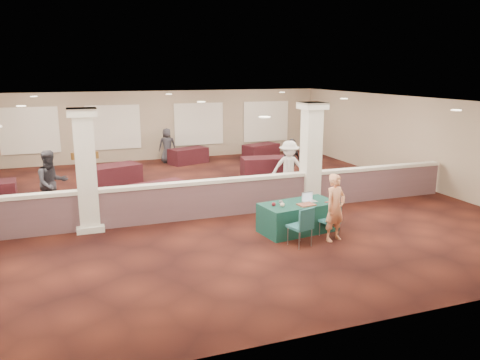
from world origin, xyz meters
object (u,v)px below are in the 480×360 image
object	(u,v)px
woman	(335,208)
near_table	(298,217)
conf_chair_main	(332,219)
far_table_back_center	(188,156)
attendee_a	(52,183)
attendee_c	(291,160)
far_table_back_right	(261,151)
conf_chair_side	(303,224)
attendee_d	(167,145)
far_table_front_right	(265,167)
attendee_b	(289,168)
far_table_back_left	(113,176)
far_table_front_center	(159,194)

from	to	relation	value
woman	near_table	bearing A→B (deg)	103.35
conf_chair_main	far_table_back_center	distance (m)	10.72
attendee_a	attendee_c	xyz separation A→B (m)	(8.32, 1.47, -0.13)
near_table	attendee_a	xyz separation A→B (m)	(-6.07, 3.65, 0.57)
woman	far_table_back_right	xyz separation A→B (m)	(2.47, 10.85, -0.49)
conf_chair_side	attendee_d	size ratio (longest dim) A/B	0.61
far_table_front_right	far_table_back_center	world-z (taller)	far_table_front_right
woman	far_table_back_center	size ratio (longest dim) A/B	0.98
conf_chair_main	attendee_b	size ratio (longest dim) A/B	0.45
near_table	conf_chair_side	size ratio (longest dim) A/B	2.05
near_table	far_table_back_left	size ratio (longest dim) A/B	1.04
conf_chair_main	far_table_front_center	xyz separation A→B (m)	(-3.55, 4.47, -0.14)
attendee_c	attendee_b	bearing A→B (deg)	-141.20
far_table_front_right	woman	bearing A→B (deg)	-99.30
far_table_back_center	attendee_b	bearing A→B (deg)	-73.64
far_table_front_right	attendee_b	bearing A→B (deg)	-97.15
conf_chair_main	attendee_a	distance (m)	7.96
conf_chair_main	conf_chair_side	xyz separation A→B (m)	(-0.98, -0.32, 0.09)
woman	far_table_front_right	size ratio (longest dim) A/B	0.91
conf_chair_main	woman	bearing A→B (deg)	-114.27
far_table_front_center	conf_chair_side	bearing A→B (deg)	-61.81
attendee_d	near_table	bearing A→B (deg)	106.26
far_table_front_right	far_table_front_center	bearing A→B (deg)	-150.65
far_table_back_right	attendee_d	world-z (taller)	attendee_d
far_table_back_left	attendee_c	distance (m)	6.59
far_table_front_center	attendee_c	world-z (taller)	attendee_c
near_table	conf_chair_main	xyz separation A→B (m)	(0.57, -0.72, 0.10)
attendee_b	attendee_d	bearing A→B (deg)	129.86
near_table	attendee_d	world-z (taller)	attendee_d
far_table_back_left	far_table_back_center	world-z (taller)	far_table_back_left
woman	attendee_c	bearing A→B (deg)	56.81
near_table	far_table_back_center	bearing A→B (deg)	84.76
far_table_front_center	attendee_c	distance (m)	5.43
far_table_front_right	far_table_back_center	bearing A→B (deg)	122.65
conf_chair_side	attendee_c	distance (m)	6.72
attendee_b	attendee_d	world-z (taller)	attendee_b
attendee_c	far_table_back_center	bearing A→B (deg)	96.99
conf_chair_side	attendee_b	distance (m)	4.83
woman	attendee_d	world-z (taller)	woman
attendee_d	attendee_b	bearing A→B (deg)	120.14
attendee_b	woman	bearing A→B (deg)	-82.38
far_table_back_center	conf_chair_main	bearing A→B (deg)	-84.02
near_table	far_table_front_center	distance (m)	4.78
woman	attendee_d	distance (m)	11.51
woman	attendee_b	bearing A→B (deg)	61.98
far_table_front_right	attendee_c	world-z (taller)	attendee_c
near_table	conf_chair_side	distance (m)	1.13
far_table_back_left	woman	bearing A→B (deg)	-58.23
woman	far_table_front_right	distance (m)	7.41
far_table_back_left	attendee_c	bearing A→B (deg)	-13.39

